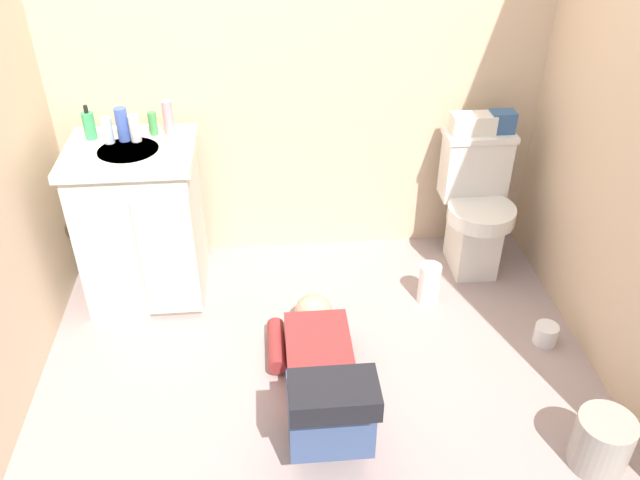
% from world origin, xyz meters
% --- Properties ---
extents(ground_plane, '(3.00, 2.91, 0.04)m').
position_xyz_m(ground_plane, '(0.00, 0.00, -0.02)').
color(ground_plane, '#A38E8A').
extents(wall_back, '(2.66, 0.08, 2.40)m').
position_xyz_m(wall_back, '(0.00, 1.00, 1.20)').
color(wall_back, '#D1B492').
rests_on(wall_back, ground_plane).
extents(toilet, '(0.36, 0.46, 0.75)m').
position_xyz_m(toilet, '(0.90, 0.70, 0.37)').
color(toilet, white).
rests_on(toilet, ground_plane).
extents(vanity_cabinet, '(0.60, 0.53, 0.82)m').
position_xyz_m(vanity_cabinet, '(-0.82, 0.62, 0.42)').
color(vanity_cabinet, silver).
rests_on(vanity_cabinet, ground_plane).
extents(faucet, '(0.02, 0.02, 0.10)m').
position_xyz_m(faucet, '(-0.82, 0.76, 0.87)').
color(faucet, silver).
rests_on(faucet, vanity_cabinet).
extents(person_plumber, '(0.39, 1.06, 0.52)m').
position_xyz_m(person_plumber, '(-0.00, -0.29, 0.18)').
color(person_plumber, maroon).
rests_on(person_plumber, ground_plane).
extents(tissue_box, '(0.22, 0.11, 0.10)m').
position_xyz_m(tissue_box, '(0.86, 0.79, 0.80)').
color(tissue_box, silver).
rests_on(tissue_box, toilet).
extents(toiletry_bag, '(0.12, 0.09, 0.11)m').
position_xyz_m(toiletry_bag, '(1.01, 0.79, 0.81)').
color(toiletry_bag, '#33598C').
rests_on(toiletry_bag, toilet).
extents(soap_dispenser, '(0.06, 0.06, 0.17)m').
position_xyz_m(soap_dispenser, '(-1.01, 0.74, 0.89)').
color(soap_dispenser, '#3BA45D').
rests_on(soap_dispenser, vanity_cabinet).
extents(bottle_clear, '(0.05, 0.05, 0.12)m').
position_xyz_m(bottle_clear, '(-0.92, 0.69, 0.88)').
color(bottle_clear, silver).
rests_on(bottle_clear, vanity_cabinet).
extents(bottle_blue, '(0.06, 0.06, 0.16)m').
position_xyz_m(bottle_blue, '(-0.85, 0.71, 0.90)').
color(bottle_blue, '#425EBA').
rests_on(bottle_blue, vanity_cabinet).
extents(bottle_white, '(0.05, 0.05, 0.13)m').
position_xyz_m(bottle_white, '(-0.80, 0.70, 0.88)').
color(bottle_white, silver).
rests_on(bottle_white, vanity_cabinet).
extents(bottle_green, '(0.04, 0.04, 0.11)m').
position_xyz_m(bottle_green, '(-0.72, 0.76, 0.88)').
color(bottle_green, '#459E4E').
rests_on(bottle_green, vanity_cabinet).
extents(bottle_pink, '(0.05, 0.05, 0.17)m').
position_xyz_m(bottle_pink, '(-0.64, 0.75, 0.91)').
color(bottle_pink, pink).
rests_on(bottle_pink, vanity_cabinet).
extents(trash_can, '(0.22, 0.22, 0.24)m').
position_xyz_m(trash_can, '(1.03, -0.66, 0.12)').
color(trash_can, '#9F978B').
rests_on(trash_can, ground_plane).
extents(paper_towel_roll, '(0.11, 0.11, 0.22)m').
position_xyz_m(paper_towel_roll, '(0.60, 0.38, 0.11)').
color(paper_towel_roll, white).
rests_on(paper_towel_roll, ground_plane).
extents(toilet_paper_roll, '(0.11, 0.11, 0.10)m').
position_xyz_m(toilet_paper_roll, '(1.09, 0.03, 0.05)').
color(toilet_paper_roll, white).
rests_on(toilet_paper_roll, ground_plane).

